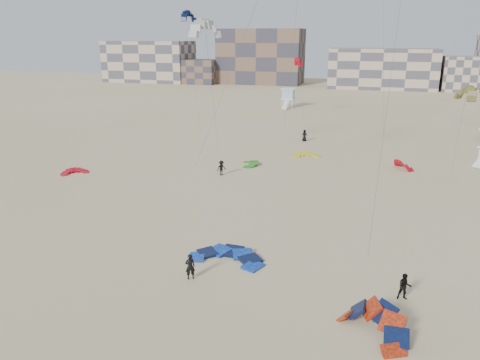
# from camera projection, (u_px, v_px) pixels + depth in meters

# --- Properties ---
(ground) EXTENTS (320.00, 320.00, 0.00)m
(ground) POSITION_uv_depth(u_px,v_px,m) (209.00, 285.00, 30.48)
(ground) COLOR #D3B98D
(ground) RESTS_ON ground
(kite_ground_blue) EXTENTS (5.27, 5.51, 1.06)m
(kite_ground_blue) POSITION_uv_depth(u_px,v_px,m) (227.00, 259.00, 33.96)
(kite_ground_blue) COLOR blue
(kite_ground_blue) RESTS_ON ground
(kite_ground_orange) EXTENTS (6.17, 6.17, 4.32)m
(kite_ground_orange) POSITION_uv_depth(u_px,v_px,m) (373.00, 333.00, 25.49)
(kite_ground_orange) COLOR red
(kite_ground_orange) RESTS_ON ground
(kite_ground_red) EXTENTS (4.35, 4.36, 1.54)m
(kite_ground_red) POSITION_uv_depth(u_px,v_px,m) (75.00, 173.00, 55.35)
(kite_ground_red) COLOR red
(kite_ground_red) RESTS_ON ground
(kite_ground_green) EXTENTS (4.08, 3.92, 1.46)m
(kite_ground_green) POSITION_uv_depth(u_px,v_px,m) (250.00, 165.00, 59.02)
(kite_ground_green) COLOR green
(kite_ground_green) RESTS_ON ground
(kite_ground_red_far) EXTENTS (4.13, 4.10, 3.06)m
(kite_ground_red_far) POSITION_uv_depth(u_px,v_px,m) (403.00, 169.00, 57.21)
(kite_ground_red_far) COLOR red
(kite_ground_red_far) RESTS_ON ground
(kite_ground_yellow) EXTENTS (4.36, 4.48, 1.07)m
(kite_ground_yellow) POSITION_uv_depth(u_px,v_px,m) (306.00, 156.00, 63.15)
(kite_ground_yellow) COLOR #FAEC0D
(kite_ground_yellow) RESTS_ON ground
(kitesurfer_main) EXTENTS (0.79, 0.70, 1.80)m
(kitesurfer_main) POSITION_uv_depth(u_px,v_px,m) (190.00, 267.00, 30.97)
(kitesurfer_main) COLOR black
(kitesurfer_main) RESTS_ON ground
(kitesurfer_b) EXTENTS (0.93, 0.78, 1.71)m
(kitesurfer_b) POSITION_uv_depth(u_px,v_px,m) (405.00, 287.00, 28.56)
(kitesurfer_b) COLOR black
(kitesurfer_b) RESTS_ON ground
(kitesurfer_c) EXTENTS (1.26, 1.27, 1.76)m
(kitesurfer_c) POSITION_uv_depth(u_px,v_px,m) (221.00, 168.00, 54.30)
(kitesurfer_c) COLOR black
(kitesurfer_c) RESTS_ON ground
(kitesurfer_e) EXTENTS (0.96, 0.71, 1.78)m
(kitesurfer_e) POSITION_uv_depth(u_px,v_px,m) (304.00, 135.00, 72.07)
(kitesurfer_e) COLOR black
(kitesurfer_e) RESTS_ON ground
(kite_fly_grey) EXTENTS (5.53, 6.14, 16.57)m
(kite_fly_grey) POSITION_uv_depth(u_px,v_px,m) (205.00, 31.00, 54.82)
(kite_fly_grey) COLOR silver
(kite_fly_grey) RESTS_ON ground
(kite_fly_olive) EXTENTS (4.79, 14.77, 9.01)m
(kite_fly_olive) POSITION_uv_depth(u_px,v_px,m) (466.00, 94.00, 58.87)
(kite_fly_olive) COLOR brown
(kite_fly_olive) RESTS_ON ground
(kite_fly_navy) EXTENTS (4.22, 3.91, 18.43)m
(kite_fly_navy) POSITION_uv_depth(u_px,v_px,m) (188.00, 17.00, 72.33)
(kite_fly_navy) COLOR #09183C
(kite_fly_navy) RESTS_ON ground
(kite_fly_red) EXTENTS (5.25, 12.36, 10.87)m
(kite_fly_red) POSITION_uv_depth(u_px,v_px,m) (298.00, 62.00, 90.68)
(kite_fly_red) COLOR red
(kite_fly_red) RESTS_ON ground
(lifeguard_tower_far) EXTENTS (3.10, 5.91, 4.33)m
(lifeguard_tower_far) POSITION_uv_depth(u_px,v_px,m) (288.00, 98.00, 106.03)
(lifeguard_tower_far) COLOR white
(lifeguard_tower_far) RESTS_ON ground
(condo_west_a) EXTENTS (30.00, 15.00, 14.00)m
(condo_west_a) POSITION_uv_depth(u_px,v_px,m) (149.00, 61.00, 166.55)
(condo_west_a) COLOR tan
(condo_west_a) RESTS_ON ground
(condo_west_b) EXTENTS (28.00, 14.00, 18.00)m
(condo_west_b) POSITION_uv_depth(u_px,v_px,m) (261.00, 56.00, 158.80)
(condo_west_b) COLOR brown
(condo_west_b) RESTS_ON ground
(condo_mid) EXTENTS (32.00, 16.00, 12.00)m
(condo_mid) POSITION_uv_depth(u_px,v_px,m) (383.00, 68.00, 145.19)
(condo_mid) COLOR tan
(condo_mid) RESTS_ON ground
(condo_fill_left) EXTENTS (12.00, 10.00, 8.00)m
(condo_fill_left) POSITION_uv_depth(u_px,v_px,m) (200.00, 72.00, 160.18)
(condo_fill_left) COLOR brown
(condo_fill_left) RESTS_ON ground
(condo_fill_right) EXTENTS (10.00, 10.00, 10.00)m
(condo_fill_right) POSITION_uv_depth(u_px,v_px,m) (460.00, 74.00, 137.69)
(condo_fill_right) COLOR tan
(condo_fill_right) RESTS_ON ground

